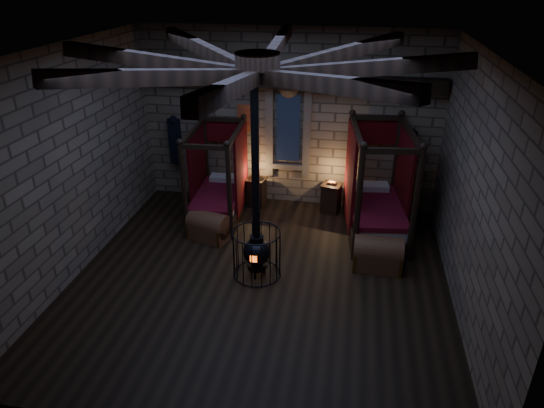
% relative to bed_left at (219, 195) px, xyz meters
% --- Properties ---
extents(room, '(7.02, 7.02, 4.29)m').
position_rel_bed_left_xyz_m(room, '(1.47, -2.32, 3.22)').
color(room, black).
rests_on(room, ground).
extents(bed_left, '(1.20, 2.10, 2.14)m').
position_rel_bed_left_xyz_m(bed_left, '(0.00, 0.00, 0.00)').
color(bed_left, black).
rests_on(bed_left, ground).
extents(bed_right, '(1.46, 2.40, 2.38)m').
position_rel_bed_left_xyz_m(bed_right, '(3.60, -0.14, 0.06)').
color(bed_right, black).
rests_on(bed_right, ground).
extents(trunk_left, '(1.00, 0.80, 0.64)m').
position_rel_bed_left_xyz_m(trunk_left, '(0.08, -1.09, -0.24)').
color(trunk_left, brown).
rests_on(trunk_left, ground).
extents(trunk_right, '(0.94, 0.60, 0.68)m').
position_rel_bed_left_xyz_m(trunk_right, '(3.65, -1.62, -0.22)').
color(trunk_right, brown).
rests_on(trunk_right, ground).
extents(nightstand_left, '(0.50, 0.48, 0.87)m').
position_rel_bed_left_xyz_m(nightstand_left, '(0.76, 0.68, -0.16)').
color(nightstand_left, black).
rests_on(nightstand_left, ground).
extents(nightstand_right, '(0.53, 0.52, 0.78)m').
position_rel_bed_left_xyz_m(nightstand_right, '(2.59, 0.65, -0.16)').
color(nightstand_right, black).
rests_on(nightstand_right, ground).
extents(stove, '(0.92, 0.92, 4.05)m').
position_rel_bed_left_xyz_m(stove, '(1.38, -2.28, 0.06)').
color(stove, black).
rests_on(stove, ground).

